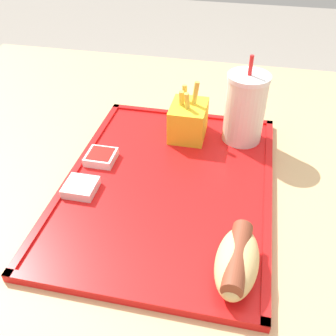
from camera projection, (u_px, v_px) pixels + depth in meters
The scene contains 7 objects.
dining_table at pixel (154, 333), 0.85m from camera, with size 1.17×1.19×0.76m.
food_tray at pixel (168, 184), 0.65m from camera, with size 0.46×0.34×0.01m.
soda_cup at pixel (245, 108), 0.71m from camera, with size 0.08×0.08×0.17m.
hot_dog_far at pixel (237, 261), 0.49m from camera, with size 0.12×0.06×0.05m.
fries_carton at pixel (188, 120), 0.74m from camera, with size 0.08×0.07×0.11m.
sauce_cup_mayo at pixel (82, 185), 0.63m from camera, with size 0.05×0.05×0.02m.
sauce_cup_ketchup at pixel (101, 157), 0.69m from camera, with size 0.05×0.05×0.02m.
Camera 1 is at (0.44, 0.13, 1.19)m, focal length 42.00 mm.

